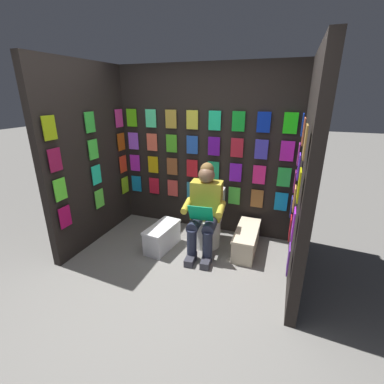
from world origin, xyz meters
TOP-DOWN VIEW (x-y plane):
  - ground_plane at (0.00, 0.00)m, footprint 30.00×30.00m
  - display_wall_back at (0.00, -1.66)m, footprint 2.73×0.14m
  - display_wall_left at (-1.36, -0.81)m, footprint 0.14×1.62m
  - display_wall_right at (1.36, -0.81)m, footprint 0.14×1.62m
  - toilet at (-0.21, -1.19)m, footprint 0.43×0.57m
  - person_reading at (-0.23, -0.97)m, footprint 0.55×0.71m
  - comic_longbox_near at (-0.77, -1.15)m, footprint 0.29×0.78m
  - comic_longbox_far at (0.32, -0.82)m, footprint 0.33×0.61m

SIDE VIEW (x-z plane):
  - ground_plane at x=0.00m, z-range 0.00..0.00m
  - comic_longbox_near at x=-0.77m, z-range 0.00..0.32m
  - comic_longbox_far at x=0.32m, z-range 0.00..0.34m
  - toilet at x=-0.21m, z-range -0.06..0.71m
  - person_reading at x=-0.23m, z-range 0.00..1.20m
  - display_wall_back at x=0.00m, z-range 0.00..2.40m
  - display_wall_left at x=-1.36m, z-range 0.00..2.40m
  - display_wall_right at x=1.36m, z-range 0.00..2.40m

